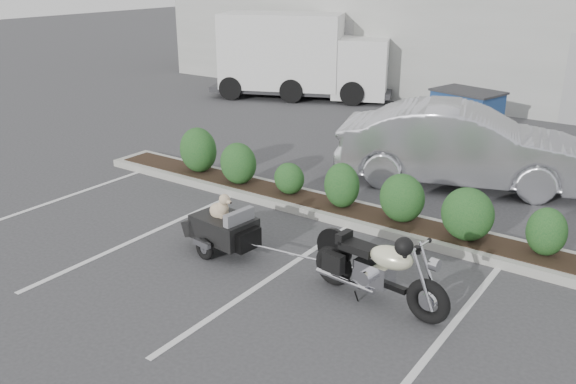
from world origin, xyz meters
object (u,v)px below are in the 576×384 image
Objects in this scene: motorcycle at (378,270)px; dumpster at (466,111)px; delivery_truck at (302,58)px; pet_trailer at (223,227)px; sedan at (462,146)px.

motorcycle reaches higher than dumpster.
pet_trailer is at bearing -84.49° from delivery_truck.
delivery_truck is (-7.80, 5.62, 0.53)m from sedan.
delivery_truck is (-6.41, 1.38, 0.78)m from dumpster.
pet_trailer is 0.34× the size of sedan.
motorcycle is 14.03m from delivery_truck.
delivery_truck is (-5.84, 11.01, 0.94)m from pet_trailer.
pet_trailer is at bearing -174.05° from motorcycle.
motorcycle is at bearing -74.44° from delivery_truck.
motorcycle is at bearing 170.41° from sedan.
motorcycle is at bearing -62.12° from dumpster.
pet_trailer is 0.27× the size of delivery_truck.
delivery_truck reaches higher than motorcycle.
delivery_truck is at bearing 134.42° from motorcycle.
motorcycle reaches higher than pet_trailer.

